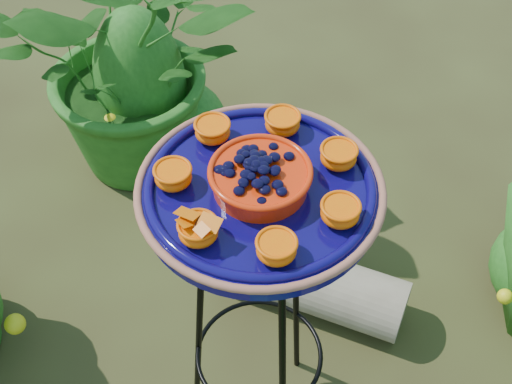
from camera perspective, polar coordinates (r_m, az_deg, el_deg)
tripod_stand at (r=1.48m, az=0.27°, el=-8.90°), size 0.34×0.34×0.80m
feeder_dish at (r=1.20m, az=0.33°, el=0.30°), size 0.48×0.48×0.10m
driftwood_log at (r=2.00m, az=4.62°, el=-7.27°), size 0.53×0.21×0.17m
shrub_back_left at (r=2.20m, az=-9.56°, el=10.60°), size 0.92×0.87×0.82m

